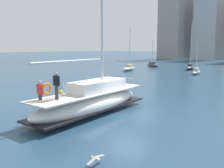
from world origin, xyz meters
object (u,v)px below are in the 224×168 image
Objects in this scene: moored_sloop_near at (196,71)px; mooring_buoy at (60,93)px; main_sailboat at (92,100)px; moored_catamaran at (191,67)px; moored_sloop_far at (129,68)px; moored_ketch_distant at (153,65)px; seagull at (96,159)px.

mooring_buoy is at bearing -92.65° from moored_sloop_near.
main_sailboat is 1.57× the size of moored_catamaran.
moored_catamaran is at bearing 55.18° from moored_sloop_far.
mooring_buoy is (12.78, -33.13, -0.31)m from moored_ketch_distant.
moored_ketch_distant is at bearing 119.43° from main_sailboat.
seagull is at bearing -28.84° from mooring_buoy.
main_sailboat reaches higher than moored_ketch_distant.
moored_sloop_near is at bearing 102.25° from main_sailboat.
moored_sloop_far is 1.32× the size of moored_ketch_distant.
moored_catamaran reaches higher than moored_ketch_distant.
moored_sloop_far is 0.87× the size of moored_catamaran.
seagull is 14.76m from mooring_buoy.
moored_sloop_near is at bearing 87.35° from mooring_buoy.
moored_sloop_far is at bearing -78.81° from moored_ketch_distant.
moored_ketch_distant is 35.51m from mooring_buoy.
moored_sloop_near is at bearing 109.78° from seagull.
moored_sloop_far is at bearing -124.82° from moored_catamaran.
mooring_buoy is at bearing 161.86° from main_sailboat.
main_sailboat is 7.44m from seagull.
main_sailboat is 7.66m from mooring_buoy.
moored_ketch_distant is at bearing 122.57° from seagull.
main_sailboat reaches higher than moored_sloop_far.
seagull is (5.69, -4.75, -0.64)m from main_sailboat.
seagull is at bearing -57.43° from moored_ketch_distant.
moored_catamaran reaches higher than mooring_buoy.
seagull is at bearing -70.22° from moored_sloop_near.
moored_catamaran is 32.90m from mooring_buoy.
moored_ketch_distant is 6.86× the size of mooring_buoy.
seagull is at bearing -39.86° from main_sailboat.
moored_catamaran is 9.03× the size of seagull.
moored_sloop_far is at bearing 115.45° from mooring_buoy.
moored_catamaran is 9.31m from moored_ketch_distant.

